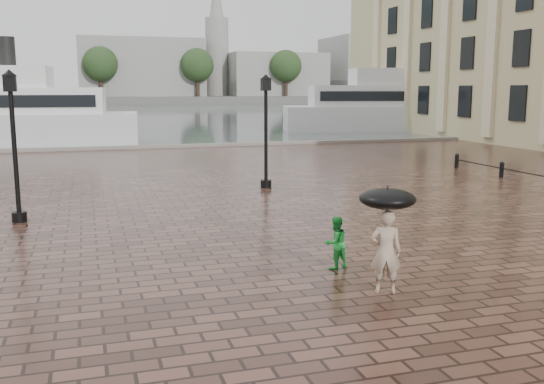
{
  "coord_description": "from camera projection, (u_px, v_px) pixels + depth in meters",
  "views": [
    {
      "loc": [
        -3.94,
        -9.43,
        4.0
      ],
      "look_at": [
        0.51,
        5.04,
        1.4
      ],
      "focal_mm": 40.0,
      "sensor_mm": 36.0,
      "label": 1
    }
  ],
  "objects": [
    {
      "name": "street_lamps",
      "position": [
        57.0,
        132.0,
        23.31
      ],
      "size": [
        15.44,
        12.44,
        4.4
      ],
      "color": "black",
      "rests_on": "ground"
    },
    {
      "name": "distant_skyline",
      "position": [
        283.0,
        68.0,
        164.35
      ],
      "size": [
        102.5,
        22.0,
        33.0
      ],
      "color": "gray",
      "rests_on": "ground"
    },
    {
      "name": "ground",
      "position": [
        328.0,
        317.0,
        10.71
      ],
      "size": [
        300.0,
        300.0,
        0.0
      ],
      "primitive_type": "plane",
      "color": "#321D16",
      "rests_on": "ground"
    },
    {
      "name": "adult_pedestrian",
      "position": [
        386.0,
        252.0,
        11.87
      ],
      "size": [
        0.72,
        0.61,
        1.68
      ],
      "primitive_type": "imported",
      "rotation": [
        0.0,
        0.0,
        2.72
      ],
      "color": "tan",
      "rests_on": "ground"
    },
    {
      "name": "umbrella",
      "position": [
        388.0,
        199.0,
        11.69
      ],
      "size": [
        1.1,
        1.1,
        1.14
      ],
      "color": "black",
      "rests_on": "ground"
    },
    {
      "name": "far_shore",
      "position": [
        100.0,
        100.0,
        161.27
      ],
      "size": [
        300.0,
        60.0,
        2.0
      ],
      "primitive_type": "cube",
      "color": "#4C4C47",
      "rests_on": "ground"
    },
    {
      "name": "quay_edge",
      "position": [
        148.0,
        148.0,
        40.85
      ],
      "size": [
        80.0,
        0.6,
        0.3
      ],
      "primitive_type": "cube",
      "color": "slate",
      "rests_on": "ground"
    },
    {
      "name": "far_trees",
      "position": [
        100.0,
        64.0,
        139.12
      ],
      "size": [
        188.0,
        8.0,
        13.5
      ],
      "color": "#2D2119",
      "rests_on": "ground"
    },
    {
      "name": "ferry_far",
      "position": [
        413.0,
        105.0,
        57.38
      ],
      "size": [
        24.89,
        11.32,
        7.94
      ],
      "rotation": [
        0.0,
        0.0,
        -0.24
      ],
      "color": "silver",
      "rests_on": "ground"
    },
    {
      "name": "child_pedestrian",
      "position": [
        336.0,
        243.0,
        13.52
      ],
      "size": [
        0.68,
        0.59,
        1.19
      ],
      "primitive_type": "imported",
      "rotation": [
        0.0,
        0.0,
        3.43
      ],
      "color": "green",
      "rests_on": "ground"
    },
    {
      "name": "harbour_water",
      "position": [
        110.0,
        113.0,
        97.38
      ],
      "size": [
        240.0,
        240.0,
        0.0
      ],
      "primitive_type": "plane",
      "color": "#495558",
      "rests_on": "ground"
    }
  ]
}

